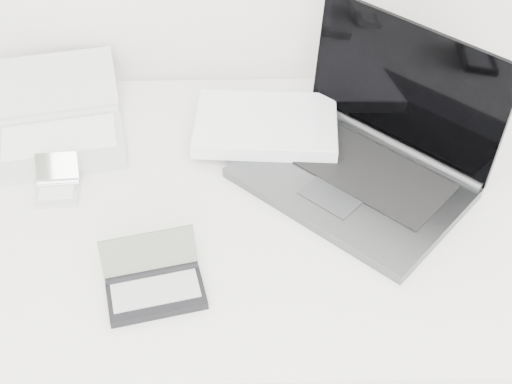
{
  "coord_description": "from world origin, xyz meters",
  "views": [
    {
      "loc": [
        -0.05,
        0.57,
        1.71
      ],
      "look_at": [
        -0.03,
        1.51,
        0.79
      ],
      "focal_mm": 50.0,
      "sensor_mm": 36.0,
      "label": 1
    }
  ],
  "objects_px": {
    "desk": "(271,216)",
    "palmtop_charcoal": "(154,284)",
    "laptop_large": "(336,145)",
    "netbook_open_white": "(58,127)"
  },
  "relations": [
    {
      "from": "desk",
      "to": "laptop_large",
      "type": "height_order",
      "value": "laptop_large"
    },
    {
      "from": "desk",
      "to": "netbook_open_white",
      "type": "bearing_deg",
      "value": 155.11
    },
    {
      "from": "palmtop_charcoal",
      "to": "desk",
      "type": "bearing_deg",
      "value": 33.53
    },
    {
      "from": "netbook_open_white",
      "to": "palmtop_charcoal",
      "type": "height_order",
      "value": "palmtop_charcoal"
    },
    {
      "from": "laptop_large",
      "to": "palmtop_charcoal",
      "type": "distance_m",
      "value": 0.47
    },
    {
      "from": "laptop_large",
      "to": "netbook_open_white",
      "type": "distance_m",
      "value": 0.59
    },
    {
      "from": "desk",
      "to": "netbook_open_white",
      "type": "relative_size",
      "value": 4.15
    },
    {
      "from": "desk",
      "to": "laptop_large",
      "type": "bearing_deg",
      "value": 38.22
    },
    {
      "from": "laptop_large",
      "to": "netbook_open_white",
      "type": "xyz_separation_m",
      "value": [
        -0.58,
        0.1,
        -0.03
      ]
    },
    {
      "from": "desk",
      "to": "palmtop_charcoal",
      "type": "distance_m",
      "value": 0.31
    }
  ]
}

